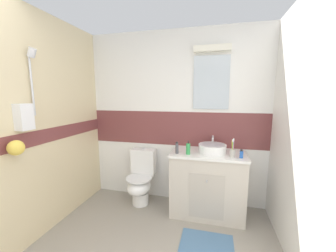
{
  "coord_description": "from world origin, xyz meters",
  "views": [
    {
      "loc": [
        0.57,
        -0.4,
        1.58
      ],
      "look_at": [
        0.03,
        1.83,
        1.23
      ],
      "focal_mm": 20.91,
      "sensor_mm": 36.0,
      "label": 1
    }
  ],
  "objects_px": {
    "toilet": "(141,179)",
    "deodorant_spray_can": "(177,148)",
    "toothbrush_cup": "(233,152)",
    "sink_basin": "(212,148)",
    "soap_dispenser": "(188,149)",
    "perfume_flask_small": "(241,154)"
  },
  "relations": [
    {
      "from": "sink_basin",
      "to": "perfume_flask_small",
      "type": "height_order",
      "value": "sink_basin"
    },
    {
      "from": "perfume_flask_small",
      "to": "sink_basin",
      "type": "bearing_deg",
      "value": 155.67
    },
    {
      "from": "perfume_flask_small",
      "to": "toothbrush_cup",
      "type": "bearing_deg",
      "value": 171.85
    },
    {
      "from": "toilet",
      "to": "deodorant_spray_can",
      "type": "distance_m",
      "value": 0.81
    },
    {
      "from": "sink_basin",
      "to": "perfume_flask_small",
      "type": "xyz_separation_m",
      "value": [
        0.34,
        -0.15,
        -0.01
      ]
    },
    {
      "from": "sink_basin",
      "to": "deodorant_spray_can",
      "type": "xyz_separation_m",
      "value": [
        -0.44,
        -0.15,
        0.01
      ]
    },
    {
      "from": "sink_basin",
      "to": "deodorant_spray_can",
      "type": "height_order",
      "value": "sink_basin"
    },
    {
      "from": "soap_dispenser",
      "to": "sink_basin",
      "type": "bearing_deg",
      "value": 26.62
    },
    {
      "from": "toilet",
      "to": "perfume_flask_small",
      "type": "relative_size",
      "value": 7.62
    },
    {
      "from": "deodorant_spray_can",
      "to": "toilet",
      "type": "bearing_deg",
      "value": 162.73
    },
    {
      "from": "sink_basin",
      "to": "perfume_flask_small",
      "type": "relative_size",
      "value": 3.79
    },
    {
      "from": "deodorant_spray_can",
      "to": "perfume_flask_small",
      "type": "height_order",
      "value": "deodorant_spray_can"
    },
    {
      "from": "toothbrush_cup",
      "to": "toilet",
      "type": "bearing_deg",
      "value": 172.28
    },
    {
      "from": "deodorant_spray_can",
      "to": "sink_basin",
      "type": "bearing_deg",
      "value": 18.44
    },
    {
      "from": "toothbrush_cup",
      "to": "soap_dispenser",
      "type": "distance_m",
      "value": 0.53
    },
    {
      "from": "toothbrush_cup",
      "to": "deodorant_spray_can",
      "type": "height_order",
      "value": "toothbrush_cup"
    },
    {
      "from": "toilet",
      "to": "perfume_flask_small",
      "type": "distance_m",
      "value": 1.46
    },
    {
      "from": "toothbrush_cup",
      "to": "perfume_flask_small",
      "type": "height_order",
      "value": "toothbrush_cup"
    },
    {
      "from": "perfume_flask_small",
      "to": "deodorant_spray_can",
      "type": "bearing_deg",
      "value": 179.54
    },
    {
      "from": "sink_basin",
      "to": "perfume_flask_small",
      "type": "distance_m",
      "value": 0.37
    },
    {
      "from": "sink_basin",
      "to": "toothbrush_cup",
      "type": "xyz_separation_m",
      "value": [
        0.24,
        -0.14,
        0.0
      ]
    },
    {
      "from": "soap_dispenser",
      "to": "perfume_flask_small",
      "type": "bearing_deg",
      "value": -0.43
    }
  ]
}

